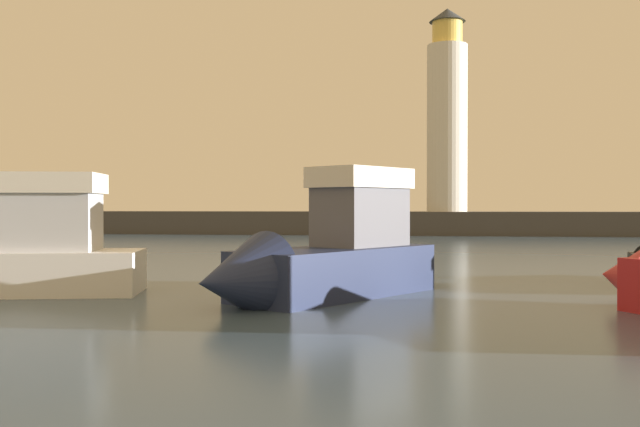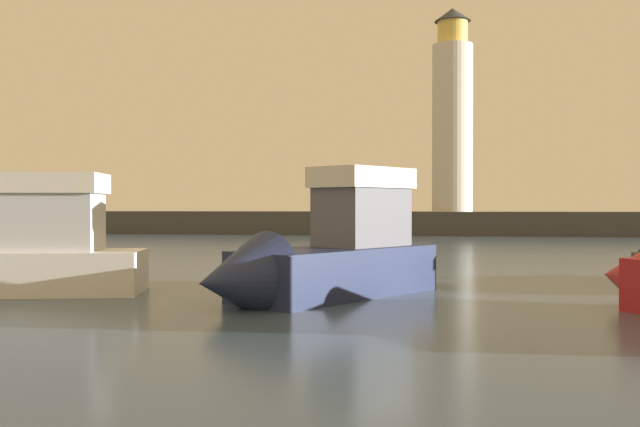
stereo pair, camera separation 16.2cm
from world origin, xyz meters
name	(u,v)px [view 1 (the left image)]	position (x,y,z in m)	size (l,w,h in m)	color
ground_plane	(363,261)	(0.00, 31.18, 0.00)	(220.00, 220.00, 0.00)	#384C60
breakwater	(389,223)	(0.00, 62.35, 1.07)	(87.04, 4.63, 2.13)	#423F3D
lighthouse	(447,116)	(5.23, 62.35, 10.90)	(3.65, 3.65, 18.51)	silver
motorboat_0	(318,256)	(-0.16, 17.15, 1.21)	(6.72, 8.39, 4.24)	#1E284C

